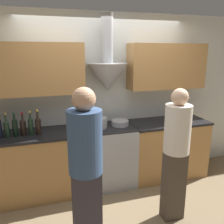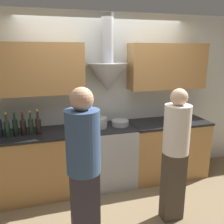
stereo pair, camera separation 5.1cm
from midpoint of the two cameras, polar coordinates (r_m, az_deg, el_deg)
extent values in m
plane|color=#847051|center=(3.68, 1.50, -19.20)|extent=(12.00, 12.00, 0.00)
cube|color=silver|center=(3.77, -1.41, 3.20)|extent=(8.40, 0.06, 2.60)
cone|color=#A8AAAF|center=(3.53, -0.64, 8.33)|extent=(0.60, 0.60, 0.41)
cylinder|color=#A8AAAF|center=(3.52, -0.67, 17.26)|extent=(0.17, 0.17, 0.68)
cube|color=#B27F47|center=(3.42, -19.38, 9.69)|extent=(1.53, 0.32, 0.70)
cube|color=#B27F47|center=(3.91, 13.51, 10.60)|extent=(1.25, 0.32, 0.70)
cube|color=#B27F47|center=(3.62, -17.69, -12.21)|extent=(1.53, 0.60, 0.90)
cube|color=black|center=(3.44, -18.29, -5.19)|extent=(1.55, 0.62, 0.03)
cube|color=#B27F47|center=(4.09, 13.42, -8.75)|extent=(1.25, 0.60, 0.90)
cube|color=black|center=(3.93, 13.82, -2.45)|extent=(1.27, 0.62, 0.03)
cube|color=#A8AAAF|center=(3.73, -0.03, -10.53)|extent=(0.71, 0.60, 0.92)
cube|color=black|center=(3.50, 1.32, -13.04)|extent=(0.50, 0.01, 0.41)
cube|color=black|center=(3.56, -0.03, -3.67)|extent=(0.71, 0.60, 0.02)
cube|color=#A8AAAF|center=(3.83, -1.14, -3.31)|extent=(0.71, 0.06, 0.10)
cylinder|color=black|center=(3.40, -23.51, -3.94)|extent=(0.07, 0.07, 0.19)
sphere|color=black|center=(3.38, -23.66, -2.43)|extent=(0.07, 0.07, 0.07)
cylinder|color=black|center=(3.36, -23.78, -1.34)|extent=(0.03, 0.03, 0.10)
cylinder|color=gold|center=(3.34, -23.89, -0.32)|extent=(0.03, 0.03, 0.02)
cylinder|color=black|center=(3.39, -21.82, -3.66)|extent=(0.07, 0.07, 0.21)
sphere|color=black|center=(3.36, -21.98, -1.98)|extent=(0.07, 0.07, 0.07)
cylinder|color=black|center=(3.35, -22.08, -1.00)|extent=(0.03, 0.03, 0.09)
cylinder|color=#234C33|center=(3.33, -22.16, -0.09)|extent=(0.03, 0.03, 0.02)
cylinder|color=black|center=(3.40, -20.13, -3.66)|extent=(0.08, 0.08, 0.18)
sphere|color=black|center=(3.38, -20.26, -2.20)|extent=(0.07, 0.07, 0.07)
cylinder|color=black|center=(3.36, -20.36, -1.15)|extent=(0.03, 0.03, 0.09)
cylinder|color=maroon|center=(3.35, -20.44, -0.20)|extent=(0.03, 0.03, 0.02)
cylinder|color=black|center=(3.38, -18.47, -3.46)|extent=(0.07, 0.07, 0.20)
sphere|color=black|center=(3.35, -18.61, -1.80)|extent=(0.07, 0.07, 0.07)
cylinder|color=black|center=(3.33, -18.69, -0.82)|extent=(0.03, 0.03, 0.09)
cylinder|color=gold|center=(3.32, -18.77, 0.10)|extent=(0.03, 0.03, 0.02)
cylinder|color=black|center=(3.37, -16.87, -3.48)|extent=(0.08, 0.08, 0.19)
sphere|color=black|center=(3.34, -16.99, -1.90)|extent=(0.08, 0.08, 0.08)
cylinder|color=black|center=(3.32, -17.08, -0.71)|extent=(0.03, 0.03, 0.11)
cylinder|color=gold|center=(3.31, -17.16, 0.38)|extent=(0.03, 0.03, 0.02)
cylinder|color=#A8AAAF|center=(3.49, -2.55, -2.56)|extent=(0.22, 0.22, 0.15)
cylinder|color=#A8AAAF|center=(3.60, 2.36, -2.64)|extent=(0.26, 0.26, 0.08)
sphere|color=orange|center=(4.01, 14.22, -1.31)|extent=(0.08, 0.08, 0.08)
cylinder|color=#A8AAAF|center=(4.02, 16.55, -1.34)|extent=(0.18, 0.18, 0.09)
cube|color=#38333D|center=(2.59, -5.84, -23.05)|extent=(0.27, 0.18, 0.92)
cylinder|color=#38517A|center=(2.21, -6.34, -7.14)|extent=(0.32, 0.32, 0.61)
sphere|color=tan|center=(2.10, -6.65, 3.11)|extent=(0.22, 0.22, 0.22)
cube|color=#473D33|center=(3.12, 14.88, -16.80)|extent=(0.26, 0.17, 0.88)
cylinder|color=silver|center=(2.82, 15.84, -4.06)|extent=(0.30, 0.30, 0.57)
sphere|color=#E0B28E|center=(2.73, 16.37, 3.43)|extent=(0.20, 0.20, 0.20)
camera|label=1|loc=(0.03, -89.57, 0.11)|focal=38.00mm
camera|label=2|loc=(0.03, 90.43, -0.11)|focal=38.00mm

